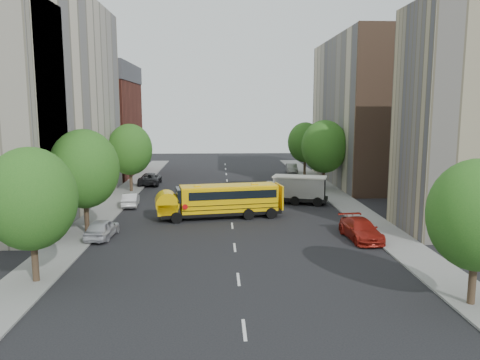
{
  "coord_description": "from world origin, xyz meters",
  "views": [
    {
      "loc": [
        -1.03,
        -38.75,
        9.37
      ],
      "look_at": [
        0.81,
        2.0,
        3.13
      ],
      "focal_mm": 35.0,
      "sensor_mm": 36.0,
      "label": 1
    }
  ],
  "objects": [
    {
      "name": "building_left_redbrick",
      "position": [
        -18.0,
        28.0,
        6.5
      ],
      "size": [
        10.0,
        15.0,
        13.0
      ],
      "primitive_type": "cube",
      "color": "maroon",
      "rests_on": "ground"
    },
    {
      "name": "school_bus",
      "position": [
        -1.0,
        0.84,
        1.63
      ],
      "size": [
        10.59,
        4.04,
        2.92
      ],
      "rotation": [
        0.0,
        0.0,
        0.17
      ],
      "color": "black",
      "rests_on": "ground"
    },
    {
      "name": "parked_car_2",
      "position": [
        -9.6,
        19.09,
        0.75
      ],
      "size": [
        2.57,
        5.43,
        1.5
      ],
      "primitive_type": "imported",
      "rotation": [
        0.0,
        0.0,
        3.16
      ],
      "color": "black",
      "rests_on": "ground"
    },
    {
      "name": "street_tree_4",
      "position": [
        11.0,
        14.0,
        5.08
      ],
      "size": [
        5.25,
        5.25,
        8.1
      ],
      "color": "#38281C",
      "rests_on": "ground"
    },
    {
      "name": "parked_car_5",
      "position": [
        9.6,
        28.72,
        0.7
      ],
      "size": [
        1.76,
        4.35,
        1.41
      ],
      "primitive_type": "imported",
      "rotation": [
        0.0,
        0.0,
        -0.06
      ],
      "color": "gray",
      "rests_on": "ground"
    },
    {
      "name": "parked_car_4",
      "position": [
        9.6,
        16.14,
        0.65
      ],
      "size": [
        1.85,
        3.95,
        1.31
      ],
      "primitive_type": "imported",
      "rotation": [
        0.0,
        0.0,
        -0.08
      ],
      "color": "#313656",
      "rests_on": "ground"
    },
    {
      "name": "parked_car_0",
      "position": [
        -9.6,
        -5.18,
        0.71
      ],
      "size": [
        1.99,
        4.3,
        1.43
      ],
      "primitive_type": "imported",
      "rotation": [
        0.0,
        0.0,
        3.07
      ],
      "color": "#B6B6BD",
      "rests_on": "ground"
    },
    {
      "name": "building_left_cream",
      "position": [
        -18.0,
        6.0,
        10.0
      ],
      "size": [
        10.0,
        26.0,
        20.0
      ],
      "primitive_type": "cube",
      "color": "beige",
      "rests_on": "ground"
    },
    {
      "name": "ground",
      "position": [
        0.0,
        0.0,
        0.0
      ],
      "size": [
        120.0,
        120.0,
        0.0
      ],
      "primitive_type": "plane",
      "color": "black",
      "rests_on": "ground"
    },
    {
      "name": "lane_markings",
      "position": [
        0.0,
        10.0,
        0.01
      ],
      "size": [
        0.15,
        64.0,
        0.01
      ],
      "primitive_type": "cube",
      "color": "silver",
      "rests_on": "ground"
    },
    {
      "name": "street_tree_5",
      "position": [
        11.0,
        26.0,
        4.7
      ],
      "size": [
        4.86,
        4.86,
        7.51
      ],
      "color": "#38281C",
      "rests_on": "ground"
    },
    {
      "name": "building_right_sidewall",
      "position": [
        18.0,
        9.0,
        9.0
      ],
      "size": [
        10.1,
        0.3,
        18.0
      ],
      "primitive_type": "cube",
      "color": "brown",
      "rests_on": "ground"
    },
    {
      "name": "street_tree_1",
      "position": [
        -11.0,
        -4.0,
        4.95
      ],
      "size": [
        5.12,
        5.12,
        7.9
      ],
      "color": "#38281C",
      "rests_on": "ground"
    },
    {
      "name": "sidewalk_left",
      "position": [
        -11.5,
        5.0,
        0.06
      ],
      "size": [
        3.0,
        80.0,
        0.12
      ],
      "primitive_type": "cube",
      "color": "slate",
      "rests_on": "ground"
    },
    {
      "name": "street_tree_2",
      "position": [
        -11.0,
        14.0,
        4.83
      ],
      "size": [
        4.99,
        4.99,
        7.71
      ],
      "color": "#38281C",
      "rests_on": "ground"
    },
    {
      "name": "building_right_near",
      "position": [
        18.0,
        -4.5,
        8.5
      ],
      "size": [
        10.0,
        7.0,
        17.0
      ],
      "primitive_type": "cube",
      "color": "#9C906C",
      "rests_on": "ground"
    },
    {
      "name": "street_tree_3",
      "position": [
        11.0,
        -18.0,
        4.45
      ],
      "size": [
        4.61,
        4.61,
        7.11
      ],
      "color": "#38281C",
      "rests_on": "ground"
    },
    {
      "name": "street_tree_0",
      "position": [
        -11.0,
        -14.0,
        4.64
      ],
      "size": [
        4.8,
        4.8,
        7.41
      ],
      "color": "#38281C",
      "rests_on": "ground"
    },
    {
      "name": "sidewalk_right",
      "position": [
        11.5,
        5.0,
        0.06
      ],
      "size": [
        3.0,
        80.0,
        0.12
      ],
      "primitive_type": "cube",
      "color": "slate",
      "rests_on": "ground"
    },
    {
      "name": "parked_car_3",
      "position": [
        9.16,
        -6.42,
        0.74
      ],
      "size": [
        2.43,
        5.22,
        1.48
      ],
      "primitive_type": "imported",
      "rotation": [
        0.0,
        0.0,
        0.07
      ],
      "color": "maroon",
      "rests_on": "ground"
    },
    {
      "name": "safari_truck",
      "position": [
        6.52,
        6.76,
        1.46
      ],
      "size": [
        6.83,
        4.04,
        2.77
      ],
      "rotation": [
        0.0,
        0.0,
        -0.3
      ],
      "color": "black",
      "rests_on": "ground"
    },
    {
      "name": "parked_car_1",
      "position": [
        -9.6,
        6.03,
        0.66
      ],
      "size": [
        1.75,
        4.12,
        1.32
      ],
      "primitive_type": "imported",
      "rotation": [
        0.0,
        0.0,
        3.23
      ],
      "color": "silver",
      "rests_on": "ground"
    },
    {
      "name": "building_right_far",
      "position": [
        18.0,
        20.0,
        9.0
      ],
      "size": [
        10.0,
        22.0,
        18.0
      ],
      "primitive_type": "cube",
      "color": "#C0B495",
      "rests_on": "ground"
    }
  ]
}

